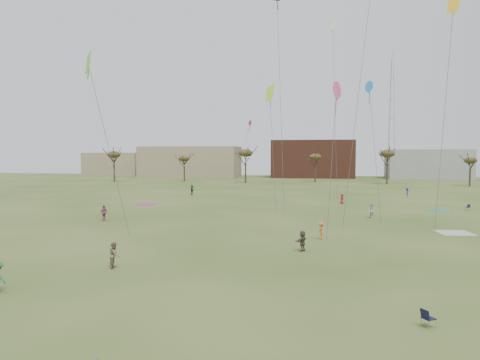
# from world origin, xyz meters

# --- Properties ---
(ground) EXTENTS (260.00, 260.00, 0.00)m
(ground) POSITION_xyz_m (0.00, 0.00, 0.00)
(ground) COLOR #354C17
(ground) RESTS_ON ground
(spectator_fore_b) EXTENTS (0.84, 0.99, 1.80)m
(spectator_fore_b) POSITION_xyz_m (-6.85, 0.98, 0.90)
(spectator_fore_b) COLOR #7B674E
(spectator_fore_b) RESTS_ON ground
(spectator_fore_c) EXTENTS (1.12, 1.62, 1.68)m
(spectator_fore_c) POSITION_xyz_m (5.73, 8.52, 0.84)
(spectator_fore_c) COLOR brown
(spectator_fore_c) RESTS_ON ground
(flyer_mid_b) EXTENTS (0.91, 1.20, 1.65)m
(flyer_mid_b) POSITION_xyz_m (7.23, 13.71, 0.82)
(flyer_mid_b) COLOR orange
(flyer_mid_b) RESTS_ON ground
(spectator_mid_d) EXTENTS (0.75, 1.18, 1.86)m
(spectator_mid_d) POSITION_xyz_m (-17.74, 20.77, 0.93)
(spectator_mid_d) COLOR #AC477E
(spectator_mid_d) RESTS_ON ground
(spectator_mid_e) EXTENTS (1.10, 1.11, 1.81)m
(spectator_mid_e) POSITION_xyz_m (13.37, 28.48, 0.91)
(spectator_mid_e) COLOR silver
(spectator_mid_e) RESTS_ON ground
(flyer_far_a) EXTENTS (1.30, 1.84, 1.91)m
(flyer_far_a) POSITION_xyz_m (-16.70, 53.96, 0.96)
(flyer_far_a) COLOR #2B6F25
(flyer_far_a) RESTS_ON ground
(flyer_far_b) EXTENTS (0.86, 0.89, 1.55)m
(flyer_far_b) POSITION_xyz_m (10.59, 43.54, 0.77)
(flyer_far_b) COLOR #A91C32
(flyer_far_b) RESTS_ON ground
(flyer_far_c) EXTENTS (0.86, 1.23, 1.73)m
(flyer_far_c) POSITION_xyz_m (22.48, 55.62, 0.87)
(flyer_far_c) COLOR #2F229E
(flyer_far_c) RESTS_ON ground
(blanket_cream) EXTENTS (3.53, 3.53, 0.03)m
(blanket_cream) POSITION_xyz_m (20.33, 19.40, 0.00)
(blanket_cream) COLOR beige
(blanket_cream) RESTS_ON ground
(blanket_plum) EXTENTS (3.76, 3.76, 0.03)m
(blanket_plum) POSITION_xyz_m (-19.34, 37.49, 0.00)
(blanket_plum) COLOR #A43283
(blanket_plum) RESTS_ON ground
(blanket_olive) EXTENTS (3.91, 3.91, 0.03)m
(blanket_olive) POSITION_xyz_m (23.44, 37.67, 0.00)
(blanket_olive) COLOR #328B62
(blanket_olive) RESTS_ON ground
(camp_chair_center) EXTENTS (0.73, 0.72, 0.87)m
(camp_chair_center) POSITION_xyz_m (11.97, -6.36, 0.26)
(camp_chair_center) COLOR #141334
(camp_chair_center) RESTS_ON ground
(camp_chair_right) EXTENTS (0.72, 0.71, 0.87)m
(camp_chair_right) POSITION_xyz_m (27.21, 38.07, 0.26)
(camp_chair_right) COLOR #15223A
(camp_chair_right) RESTS_ON ground
(kites_aloft) EXTENTS (53.64, 52.96, 27.90)m
(kites_aloft) POSITION_xyz_m (4.08, 30.62, 23.01)
(kites_aloft) COLOR #258DD5
(kites_aloft) RESTS_ON ground
(tree_line) EXTENTS (117.44, 49.32, 8.91)m
(tree_line) POSITION_xyz_m (-2.85, 79.12, 7.09)
(tree_line) COLOR #3A2B1E
(tree_line) RESTS_ON ground
(building_tan) EXTENTS (32.00, 14.00, 10.00)m
(building_tan) POSITION_xyz_m (-35.00, 115.00, 5.00)
(building_tan) COLOR #937F60
(building_tan) RESTS_ON ground
(building_brick) EXTENTS (26.00, 16.00, 12.00)m
(building_brick) POSITION_xyz_m (5.00, 120.00, 6.00)
(building_brick) COLOR brown
(building_brick) RESTS_ON ground
(building_grey) EXTENTS (24.00, 12.00, 9.00)m
(building_grey) POSITION_xyz_m (40.00, 118.00, 4.50)
(building_grey) COLOR gray
(building_grey) RESTS_ON ground
(building_tan_west) EXTENTS (20.00, 12.00, 8.00)m
(building_tan_west) POSITION_xyz_m (-65.00, 122.00, 4.00)
(building_tan_west) COLOR #937F60
(building_tan_west) RESTS_ON ground
(radio_tower) EXTENTS (1.51, 1.72, 41.00)m
(radio_tower) POSITION_xyz_m (30.00, 125.00, 19.21)
(radio_tower) COLOR #9EA3A8
(radio_tower) RESTS_ON ground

